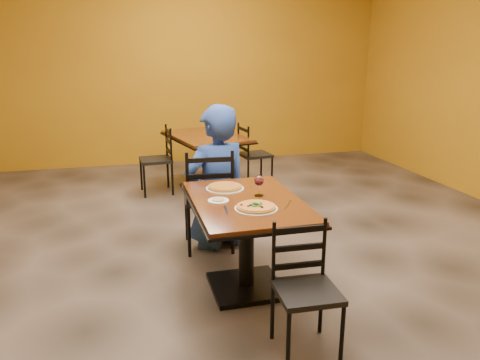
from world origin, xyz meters
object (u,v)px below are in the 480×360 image
object	(u,v)px
table_second	(207,149)
side_plate	(218,201)
wine_glass	(259,185)
chair_second_right	(255,155)
pizza_far	(225,187)
chair_main_far	(208,198)
table_main	(246,223)
diner	(217,177)
chair_second_left	(156,160)
plate_main	(256,209)
plate_far	(225,188)
pizza_main	(256,207)
chair_main_near	(307,292)

from	to	relation	value
table_second	side_plate	xyz separation A→B (m)	(-0.43, -2.78, 0.20)
table_second	wine_glass	bearing A→B (deg)	-91.95
chair_second_right	side_plate	world-z (taller)	chair_second_right
chair_second_right	pizza_far	xyz separation A→B (m)	(-0.99, -2.49, 0.33)
chair_main_far	chair_second_right	xyz separation A→B (m)	(1.02, 1.91, -0.06)
table_main	chair_main_far	world-z (taller)	chair_main_far
chair_main_far	diner	bearing A→B (deg)	-152.64
chair_second_left	wine_glass	size ratio (longest dim) A/B	4.92
chair_second_left	diner	distance (m)	1.94
chair_second_left	plate_main	size ratio (longest dim) A/B	2.86
chair_main_far	side_plate	size ratio (longest dim) A/B	6.16
plate_far	pizza_far	world-z (taller)	pizza_far
chair_second_left	chair_second_right	size ratio (longest dim) A/B	1.02
chair_second_left	plate_far	size ratio (longest dim) A/B	2.86
diner	pizza_far	distance (m)	0.62
chair_second_left	diner	size ratio (longest dim) A/B	0.65
table_main	pizza_main	distance (m)	0.31
pizza_main	pizza_far	distance (m)	0.55
side_plate	plate_far	bearing A→B (deg)	68.27
table_second	side_plate	distance (m)	2.82
plate_far	table_second	bearing A→B (deg)	82.93
chair_second_left	diner	bearing A→B (deg)	9.51
side_plate	wine_glass	size ratio (longest dim) A/B	0.89
table_main	plate_main	xyz separation A→B (m)	(0.01, -0.23, 0.20)
plate_far	pizza_far	distance (m)	0.02
table_main	chair_main_far	distance (m)	0.90
chair_main_near	pizza_main	world-z (taller)	chair_main_near
chair_main_far	chair_second_right	distance (m)	2.17
chair_second_right	pizza_far	world-z (taller)	chair_second_right
chair_second_right	plate_main	xyz separation A→B (m)	(-0.89, -3.02, 0.32)
table_second	plate_main	bearing A→B (deg)	-93.85
plate_far	chair_main_far	bearing A→B (deg)	93.26
table_main	diner	size ratio (longest dim) A/B	0.90
table_main	diner	world-z (taller)	diner
pizza_main	table_second	bearing A→B (deg)	86.15
chair_main_far	pizza_main	bearing A→B (deg)	102.06
table_main	side_plate	world-z (taller)	side_plate
table_second	pizza_main	distance (m)	3.04
table_second	chair_main_far	size ratio (longest dim) A/B	1.47
plate_far	side_plate	bearing A→B (deg)	-111.73
table_second	pizza_far	world-z (taller)	pizza_far
chair_main_near	pizza_far	size ratio (longest dim) A/B	2.94
table_main	plate_far	distance (m)	0.38
plate_far	chair_second_right	bearing A→B (deg)	68.25
pizza_far	plate_far	bearing A→B (deg)	0.00
chair_main_near	chair_second_right	distance (m)	3.73
side_plate	chair_second_left	bearing A→B (deg)	95.28
plate_main	wine_glass	size ratio (longest dim) A/B	1.72
table_second	chair_second_left	xyz separation A→B (m)	(-0.68, 0.00, -0.12)
diner	side_plate	world-z (taller)	diner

